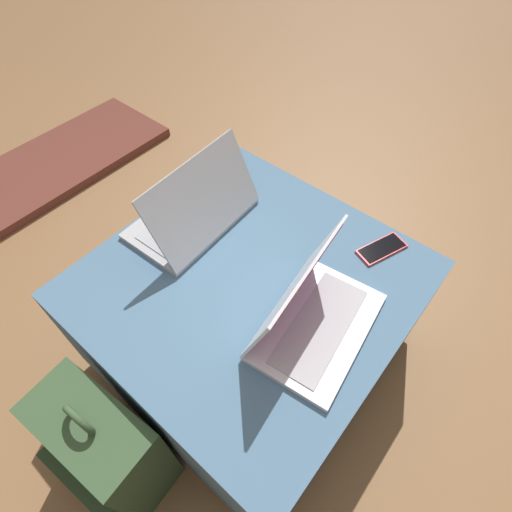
% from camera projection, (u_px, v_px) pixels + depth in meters
% --- Properties ---
extents(ground_plane, '(14.00, 14.00, 0.00)m').
position_uv_depth(ground_plane, '(251.00, 349.00, 1.47)').
color(ground_plane, olive).
extents(ottoman, '(0.84, 0.83, 0.46)m').
position_uv_depth(ottoman, '(251.00, 318.00, 1.29)').
color(ottoman, '#2A3D4E').
rests_on(ottoman, ground_plane).
extents(laptop_near, '(0.38, 0.28, 0.23)m').
position_uv_depth(laptop_near, '(310.00, 313.00, 0.98)').
color(laptop_near, silver).
rests_on(laptop_near, ottoman).
extents(laptop_far, '(0.39, 0.26, 0.23)m').
position_uv_depth(laptop_far, '(195.00, 212.00, 1.20)').
color(laptop_far, '#B7B7BC').
rests_on(laptop_far, ottoman).
extents(cell_phone, '(0.16, 0.11, 0.01)m').
position_uv_depth(cell_phone, '(382.00, 249.00, 1.16)').
color(cell_phone, red).
rests_on(cell_phone, ottoman).
extents(backpack, '(0.24, 0.34, 0.48)m').
position_uv_depth(backpack, '(106.00, 448.00, 1.08)').
color(backpack, '#385133').
rests_on(backpack, ground_plane).
extents(fireplace_hearth, '(1.40, 0.50, 0.04)m').
position_uv_depth(fireplace_hearth, '(34.00, 176.00, 2.03)').
color(fireplace_hearth, brown).
rests_on(fireplace_hearth, ground_plane).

